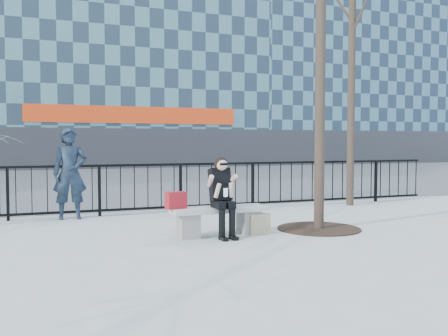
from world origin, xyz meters
name	(u,v)px	position (x,y,z in m)	size (l,w,h in m)	color
ground	(219,235)	(0.00, 0.00, 0.00)	(120.00, 120.00, 0.00)	#9FA09A
street_surface	(101,177)	(0.00, 15.00, 0.00)	(60.00, 23.00, 0.01)	#474747
railing	(172,188)	(0.00, 3.00, 0.55)	(14.00, 0.06, 1.10)	black
building_right	(332,34)	(20.00, 27.00, 10.30)	(16.20, 10.20, 20.60)	slate
tree_grate	(319,229)	(1.90, -0.10, 0.01)	(1.50, 1.50, 0.02)	black
bench_main	(219,218)	(0.00, 0.00, 0.30)	(1.65, 0.46, 0.49)	slate
seated_woman	(223,197)	(0.00, -0.16, 0.67)	(0.50, 0.64, 1.34)	black
handbag	(176,200)	(-0.75, 0.02, 0.63)	(0.34, 0.16, 0.28)	#A1131B
shopping_bag	(259,224)	(0.67, -0.17, 0.18)	(0.37, 0.14, 0.35)	#C7BC8D
standing_man	(70,173)	(-2.21, 2.80, 0.94)	(0.69, 0.45, 1.88)	black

